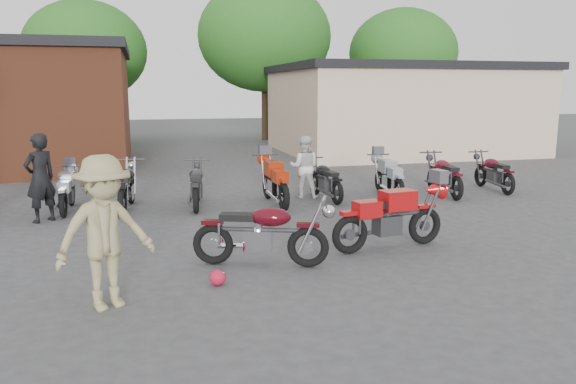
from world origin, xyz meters
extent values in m
plane|color=#38383A|center=(0.00, 0.00, 0.00)|extent=(90.00, 90.00, 0.00)
cube|color=tan|center=(8.50, 15.00, 1.75)|extent=(10.00, 8.00, 3.50)
ellipsoid|color=#B2132F|center=(-1.55, -0.32, 0.11)|extent=(0.26, 0.26, 0.23)
imported|color=black|center=(-4.57, 4.46, 0.93)|extent=(0.80, 0.78, 1.86)
imported|color=silver|center=(1.46, 5.63, 0.79)|extent=(0.93, 0.82, 1.58)
imported|color=#94895B|center=(-3.00, -0.78, 0.98)|extent=(1.45, 1.20, 1.96)
camera|label=1|loc=(-2.49, -7.92, 2.75)|focal=35.00mm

